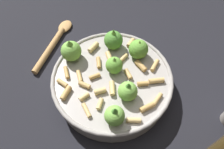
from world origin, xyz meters
name	(u,v)px	position (x,y,z in m)	size (l,w,h in m)	color
ground_plane	(112,88)	(0.00, 0.00, 0.00)	(2.40, 2.40, 0.00)	black
cooking_pan	(112,80)	(0.00, 0.00, 0.03)	(0.28, 0.28, 0.11)	#9E9993
wooden_spoon	(55,41)	(0.20, 0.09, 0.01)	(0.17, 0.15, 0.02)	#B2844C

